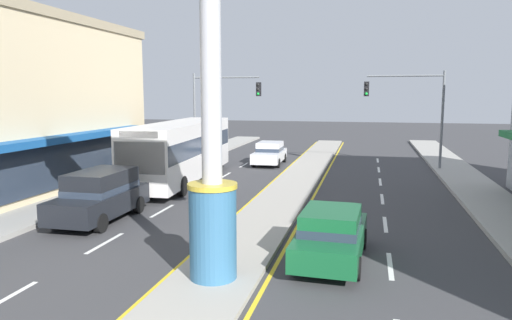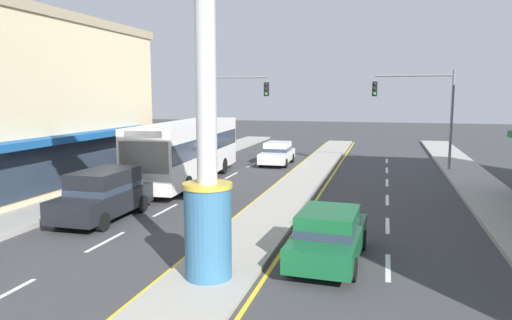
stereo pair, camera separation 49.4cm
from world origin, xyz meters
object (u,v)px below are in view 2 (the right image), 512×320
Objects in this scene: traffic_light_left_side at (227,102)px; sedan_far_left_oncoming at (277,153)px; bus_near_left_lane at (188,148)px; sedan_mid_left_lane at (329,235)px; traffic_light_right_side at (422,103)px; suv_near_right_lane at (104,194)px; district_sign at (206,98)px.

sedan_far_left_oncoming is at bearing 1.43° from traffic_light_left_side.
bus_near_left_lane is at bearing -113.59° from sedan_far_left_oncoming.
sedan_mid_left_lane is at bearing -63.15° from traffic_light_left_side.
sedan_mid_left_lane and sedan_far_left_oncoming have the same top height.
traffic_light_right_side is 0.55× the size of bus_near_left_lane.
sedan_mid_left_lane is at bearing -15.57° from suv_near_right_lane.
suv_near_right_lane is at bearing 141.79° from district_sign.
traffic_light_left_side is at bearing 116.85° from sedan_mid_left_lane.
traffic_light_right_side reaches higher than sedan_mid_left_lane.
suv_near_right_lane is at bearing 164.43° from sedan_mid_left_lane.
district_sign reaches higher than traffic_light_left_side.
bus_near_left_lane is at bearing 89.99° from suv_near_right_lane.
sedan_mid_left_lane is 19.01m from sedan_far_left_oncoming.
district_sign reaches higher than traffic_light_right_side.
bus_near_left_lane is at bearing -149.68° from traffic_light_right_side.
district_sign is 21.39m from traffic_light_left_side.
district_sign is 2.02× the size of sedan_far_left_oncoming.
district_sign reaches higher than sedan_far_left_oncoming.
traffic_light_right_side is at bearing -0.78° from traffic_light_left_side.
district_sign is 2.00× the size of sedan_mid_left_lane.
suv_near_right_lane is at bearing -88.96° from traffic_light_left_side.
traffic_light_left_side is 12.75m from traffic_light_right_side.
traffic_light_right_side reaches higher than sedan_far_left_oncoming.
sedan_mid_left_lane is at bearing 39.81° from district_sign.
sedan_far_left_oncoming is at bearing 78.14° from suv_near_right_lane.
district_sign is 8.58m from suv_near_right_lane.
bus_near_left_lane is 2.59× the size of sedan_mid_left_lane.
traffic_light_left_side reaches higher than sedan_mid_left_lane.
suv_near_right_lane is at bearing -128.90° from traffic_light_right_side.
district_sign is 14.58m from bus_near_left_lane.
bus_near_left_lane is (0.00, 8.16, 0.88)m from suv_near_right_lane.
suv_near_right_lane reaches higher than sedan_far_left_oncoming.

